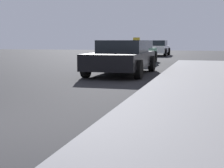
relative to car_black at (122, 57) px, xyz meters
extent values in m
cube|color=black|center=(0.00, -0.05, -0.10)|extent=(1.83, 4.51, 0.55)
cube|color=black|center=(0.00, 0.17, 0.40)|extent=(1.61, 2.03, 0.45)
cylinder|color=black|center=(0.92, -1.50, -0.33)|extent=(0.22, 0.64, 0.64)
cylinder|color=black|center=(-0.92, -1.50, -0.33)|extent=(0.22, 0.64, 0.64)
cylinder|color=black|center=(0.92, 1.39, -0.33)|extent=(0.22, 0.64, 0.64)
cylinder|color=black|center=(-0.92, 1.39, -0.33)|extent=(0.22, 0.64, 0.64)
cube|color=#196638|center=(-0.71, 6.11, -0.10)|extent=(1.74, 4.46, 0.55)
cube|color=black|center=(-0.71, 6.33, 0.40)|extent=(1.54, 2.00, 0.45)
cube|color=yellow|center=(-0.71, 6.33, 0.70)|extent=(0.36, 0.14, 0.16)
cylinder|color=black|center=(0.16, 4.68, -0.33)|extent=(0.22, 0.64, 0.64)
cylinder|color=black|center=(-1.59, 4.68, -0.33)|extent=(0.22, 0.64, 0.64)
cylinder|color=black|center=(0.16, 7.53, -0.33)|extent=(0.22, 0.64, 0.64)
cylinder|color=black|center=(-1.59, 7.53, -0.33)|extent=(0.22, 0.64, 0.64)
cube|color=white|center=(-0.93, 15.87, -0.10)|extent=(1.84, 4.19, 0.55)
cube|color=black|center=(-0.93, 16.08, 0.40)|extent=(1.62, 1.89, 0.45)
cylinder|color=black|center=(-0.02, 14.53, -0.33)|extent=(0.22, 0.64, 0.64)
cylinder|color=black|center=(-1.85, 14.53, -0.33)|extent=(0.22, 0.64, 0.64)
cylinder|color=black|center=(-0.02, 17.21, -0.33)|extent=(0.22, 0.64, 0.64)
cylinder|color=black|center=(-1.85, 17.21, -0.33)|extent=(0.22, 0.64, 0.64)
camera|label=1|loc=(2.99, -12.31, 0.62)|focal=53.92mm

